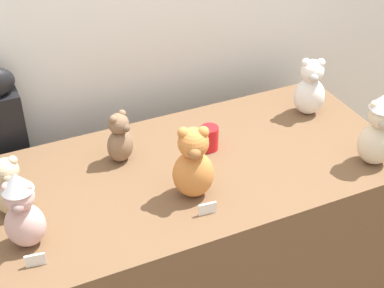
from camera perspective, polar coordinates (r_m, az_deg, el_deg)
display_table at (r=2.67m, az=0.00°, el=-8.34°), size 1.80×0.86×0.70m
instrument_case at (r=2.85m, az=-18.21°, el=-2.37°), size 0.28×0.13×1.06m
teddy_bear_mocha at (r=2.44m, az=-7.10°, el=0.54°), size 0.16×0.15×0.23m
teddy_bear_cream at (r=2.49m, az=17.90°, el=1.36°), size 0.20×0.19×0.34m
teddy_bear_sand at (r=2.25m, az=-17.44°, el=-4.13°), size 0.14×0.12×0.25m
teddy_bear_blush at (r=2.08m, az=-16.33°, el=-6.32°), size 0.17×0.16×0.31m
teddy_bear_ginger at (r=2.21m, az=0.13°, el=-2.02°), size 0.20×0.18×0.32m
teddy_bear_snow at (r=2.79m, az=11.51°, el=5.37°), size 0.19×0.18×0.29m
party_cup_red at (r=2.52m, az=1.71°, el=0.59°), size 0.08×0.08×0.11m
name_card_front_left at (r=2.20m, az=1.52°, el=-6.36°), size 0.07×0.01×0.05m
name_card_front_middle at (r=2.08m, az=-15.12°, el=-10.94°), size 0.07×0.02×0.05m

